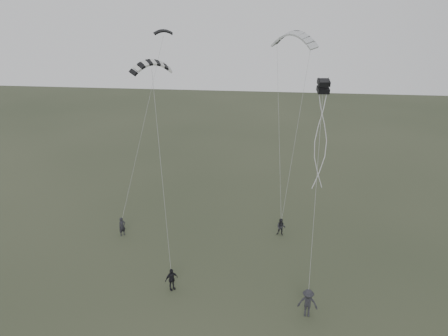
# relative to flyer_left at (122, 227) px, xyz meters

# --- Properties ---
(ground) EXTENTS (140.00, 140.00, 0.00)m
(ground) POSITION_rel_flyer_left_xyz_m (7.54, -7.07, -0.82)
(ground) COLOR #2F3825
(ground) RESTS_ON ground
(flyer_left) EXTENTS (0.69, 0.71, 1.64)m
(flyer_left) POSITION_rel_flyer_left_xyz_m (0.00, 0.00, 0.00)
(flyer_left) COLOR black
(flyer_left) RESTS_ON ground
(flyer_right) EXTENTS (0.82, 0.68, 1.51)m
(flyer_right) POSITION_rel_flyer_left_xyz_m (13.33, 1.57, -0.07)
(flyer_right) COLOR black
(flyer_right) RESTS_ON ground
(flyer_center) EXTENTS (0.98, 0.93, 1.63)m
(flyer_center) POSITION_rel_flyer_left_xyz_m (5.82, -6.79, -0.00)
(flyer_center) COLOR black
(flyer_center) RESTS_ON ground
(flyer_far) EXTENTS (1.31, 0.84, 1.93)m
(flyer_far) POSITION_rel_flyer_left_xyz_m (14.92, -8.44, 0.15)
(flyer_far) COLOR #242429
(flyer_far) RESTS_ON ground
(kite_dark_small) EXTENTS (1.66, 1.13, 0.63)m
(kite_dark_small) POSITION_rel_flyer_left_xyz_m (2.89, 5.79, 15.45)
(kite_dark_small) COLOR black
(kite_dark_small) RESTS_ON flyer_left
(kite_pale_large) EXTENTS (4.32, 3.67, 1.94)m
(kite_pale_large) POSITION_rel_flyer_left_xyz_m (13.75, 7.82, 15.21)
(kite_pale_large) COLOR #B0B4B6
(kite_pale_large) RESTS_ON flyer_right
(kite_striped) EXTENTS (2.89, 2.46, 1.29)m
(kite_striped) POSITION_rel_flyer_left_xyz_m (4.14, -2.69, 14.03)
(kite_striped) COLOR black
(kite_striped) RESTS_ON flyer_center
(kite_box) EXTENTS (0.79, 0.92, 0.87)m
(kite_box) POSITION_rel_flyer_left_xyz_m (15.24, -4.32, 12.99)
(kite_box) COLOR black
(kite_box) RESTS_ON flyer_far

